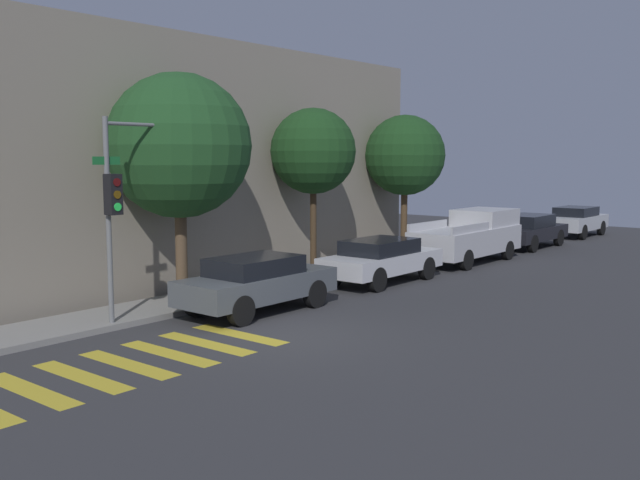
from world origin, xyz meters
name	(u,v)px	position (x,y,z in m)	size (l,w,h in m)	color
ground_plane	(284,335)	(0.00, 0.00, 0.00)	(60.00, 60.00, 0.00)	#333335
sidewalk	(163,307)	(0.00, 4.15, 0.07)	(26.00, 1.91, 0.14)	gray
building_row	(64,164)	(0.00, 8.51, 3.67)	(26.00, 6.00, 7.34)	gray
crosswalk	(128,364)	(-3.48, 0.80, 0.00)	(6.27, 2.60, 0.00)	gold
traffic_light_pole	(127,184)	(-1.55, 3.37, 3.26)	(2.34, 0.56, 4.76)	slate
sedan_near_corner	(257,282)	(1.32, 2.10, 0.77)	(4.28, 1.74, 1.41)	#4C5156
sedan_middle	(381,259)	(6.79, 2.10, 0.74)	(4.44, 1.79, 1.36)	silver
pickup_truck	(470,236)	(12.60, 2.10, 0.97)	(5.32, 1.98, 1.89)	#BCBCC1
sedan_far_end	(529,230)	(17.93, 2.10, 0.77)	(4.56, 1.77, 1.42)	black
sedan_tail_of_row	(576,220)	(23.66, 2.10, 0.79)	(4.24, 1.79, 1.45)	#B7BABF
tree_near_corner	(179,146)	(0.83, 4.39, 4.15)	(3.77, 3.77, 6.05)	brown
tree_midblock	(313,152)	(6.26, 4.39, 4.04)	(2.73, 2.73, 5.43)	#42301E
tree_far_end	(405,156)	(11.64, 4.39, 3.93)	(3.02, 3.02, 5.45)	#4C3823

